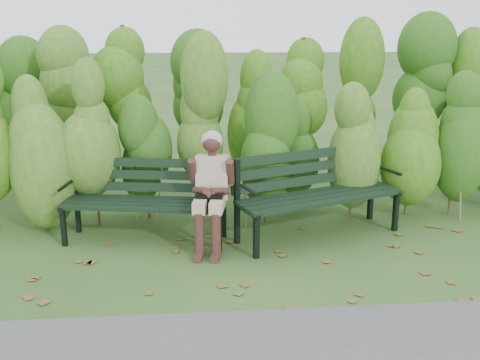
{
  "coord_description": "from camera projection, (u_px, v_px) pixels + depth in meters",
  "views": [
    {
      "loc": [
        -0.47,
        -5.01,
        2.26
      ],
      "look_at": [
        0.0,
        0.35,
        0.75
      ],
      "focal_mm": 42.0,
      "sensor_mm": 36.0,
      "label": 1
    }
  ],
  "objects": [
    {
      "name": "ground",
      "position": [
        243.0,
        264.0,
        5.46
      ],
      "size": [
        80.0,
        80.0,
        0.0
      ],
      "primitive_type": "plane",
      "color": "#2B4620"
    },
    {
      "name": "hedge_band",
      "position": [
        229.0,
        107.0,
        6.9
      ],
      "size": [
        11.04,
        1.67,
        2.42
      ],
      "color": "#47381E",
      "rests_on": "ground"
    },
    {
      "name": "leaf_litter",
      "position": [
        213.0,
        274.0,
        5.23
      ],
      "size": [
        5.65,
        2.16,
        0.01
      ],
      "color": "brown",
      "rests_on": "ground"
    },
    {
      "name": "bench_left",
      "position": [
        146.0,
        194.0,
        5.97
      ],
      "size": [
        1.78,
        0.85,
        0.86
      ],
      "color": "black",
      "rests_on": "ground"
    },
    {
      "name": "bench_right",
      "position": [
        315.0,
        187.0,
        6.09
      ],
      "size": [
        1.93,
        1.21,
        0.92
      ],
      "color": "black",
      "rests_on": "ground"
    },
    {
      "name": "seated_woman",
      "position": [
        211.0,
        183.0,
        5.7
      ],
      "size": [
        0.49,
        0.72,
        1.21
      ],
      "color": "#BFA792",
      "rests_on": "ground"
    }
  ]
}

